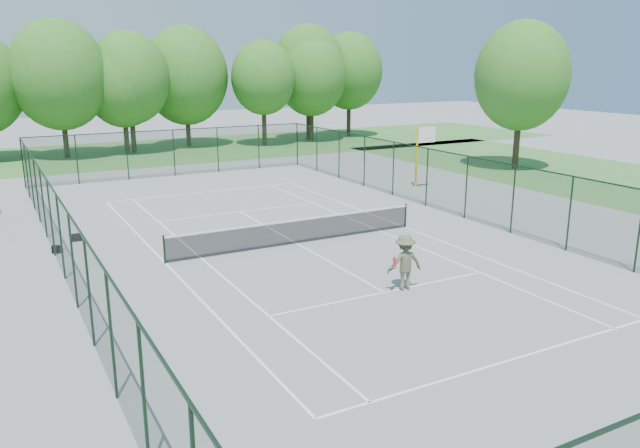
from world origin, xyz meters
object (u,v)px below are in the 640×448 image
at_px(tennis_net, 297,230).
at_px(sports_bag_a, 57,249).
at_px(tennis_player, 405,262).
at_px(basketball_goal, 422,145).

bearing_deg(tennis_net, sports_bag_a, 159.21).
distance_m(sports_bag_a, tennis_player, 13.77).
height_order(basketball_goal, sports_bag_a, basketball_goal).
relative_size(tennis_net, sports_bag_a, 30.08).
xyz_separation_m(tennis_net, tennis_player, (0.75, -6.44, 0.35)).
bearing_deg(sports_bag_a, tennis_player, -27.69).
relative_size(basketball_goal, tennis_player, 1.96).
height_order(sports_bag_a, tennis_player, tennis_player).
xyz_separation_m(tennis_net, sports_bag_a, (-8.88, 3.37, -0.43)).
bearing_deg(basketball_goal, tennis_net, -149.23).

